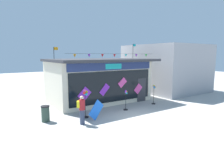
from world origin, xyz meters
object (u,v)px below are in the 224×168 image
Objects in this scene: wind_spinner_center_left at (154,93)px; display_kite_on_ground at (96,110)px; trash_bin at (45,114)px; wind_spinner_left at (126,99)px; kite_shop_building at (99,80)px; person_near_camera at (82,109)px; wind_spinner_far_left at (85,99)px.

wind_spinner_center_left reaches higher than display_kite_on_ground.
display_kite_on_ground is at bearing -26.29° from trash_bin.
kite_shop_building is at bearing 91.31° from wind_spinner_left.
trash_bin is at bearing 79.27° from person_near_camera.
wind_spinner_center_left is 1.62× the size of trash_bin.
wind_spinner_left is at bearing -41.64° from person_near_camera.
wind_spinner_center_left is 7.02m from person_near_camera.
kite_shop_building reaches higher than trash_bin.
kite_shop_building is at bearing 130.78° from wind_spinner_center_left.
trash_bin is (-5.55, 0.69, -0.32)m from wind_spinner_left.
display_kite_on_ground reaches higher than trash_bin.
wind_spinner_far_left is 1.89× the size of trash_bin.
wind_spinner_center_left is at bearing 3.19° from wind_spinner_left.
wind_spinner_far_left is 1.10× the size of person_near_camera.
wind_spinner_far_left is 1.26m from person_near_camera.
wind_spinner_left is 1.53× the size of trash_bin.
wind_spinner_center_left is 1.39× the size of display_kite_on_ground.
person_near_camera is 1.47× the size of display_kite_on_ground.
wind_spinner_far_left reaches higher than wind_spinner_left.
wind_spinner_center_left is at bearing -3.50° from trash_bin.
kite_shop_building is 4.61× the size of wind_spinner_far_left.
person_near_camera is (-6.93, -1.12, -0.01)m from wind_spinner_center_left.
person_near_camera is (-3.94, -0.95, 0.07)m from wind_spinner_left.
wind_spinner_far_left is 3.23m from wind_spinner_left.
trash_bin is at bearing 164.23° from wind_spinner_far_left.
display_kite_on_ground is (0.39, -0.69, -0.58)m from wind_spinner_far_left.
kite_shop_building is 5.33m from display_kite_on_ground.
trash_bin is 0.86× the size of display_kite_on_ground.
wind_spinner_far_left reaches higher than wind_spinner_center_left.
person_near_camera reaches higher than trash_bin.
wind_spinner_left is 1.31× the size of display_kite_on_ground.
kite_shop_building reaches higher than wind_spinner_far_left.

